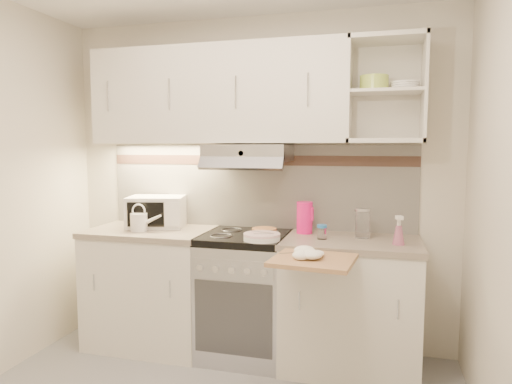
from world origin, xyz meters
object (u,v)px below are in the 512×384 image
at_px(electric_range, 245,295).
at_px(pink_pitcher, 305,217).
at_px(microwave, 157,212).
at_px(cutting_board, 313,260).
at_px(spray_bottle, 399,233).
at_px(watering_can, 140,221).
at_px(plate_stack, 262,237).
at_px(glass_jar, 363,223).

xyz_separation_m(electric_range, pink_pitcher, (0.41, 0.14, 0.56)).
distance_m(microwave, cutting_board, 1.46).
relative_size(pink_pitcher, spray_bottle, 1.15).
relative_size(watering_can, plate_stack, 0.98).
xyz_separation_m(watering_can, cutting_board, (1.35, -0.42, -0.10)).
height_order(microwave, watering_can, microwave).
bearing_deg(pink_pitcher, microwave, -167.91).
bearing_deg(microwave, watering_can, -112.40).
xyz_separation_m(electric_range, glass_jar, (0.82, 0.08, 0.55)).
bearing_deg(electric_range, microwave, 172.01).
height_order(microwave, pink_pitcher, microwave).
distance_m(microwave, spray_bottle, 1.81).
relative_size(pink_pitcher, glass_jar, 1.12).
distance_m(glass_jar, spray_bottle, 0.28).
xyz_separation_m(watering_can, plate_stack, (0.95, -0.08, -0.05)).
bearing_deg(plate_stack, glass_jar, 21.54).
bearing_deg(watering_can, microwave, 76.82).
relative_size(electric_range, plate_stack, 3.64).
bearing_deg(glass_jar, pink_pitcher, 171.04).
distance_m(plate_stack, glass_jar, 0.70).
xyz_separation_m(electric_range, cutting_board, (0.56, -0.52, 0.42)).
bearing_deg(glass_jar, watering_can, -173.75).
relative_size(glass_jar, spray_bottle, 1.03).
bearing_deg(plate_stack, watering_can, 175.17).
bearing_deg(spray_bottle, glass_jar, 126.93).
bearing_deg(spray_bottle, cutting_board, -156.45).
relative_size(plate_stack, spray_bottle, 1.23).
height_order(electric_range, glass_jar, glass_jar).
bearing_deg(pink_pitcher, plate_stack, -116.24).
bearing_deg(pink_pitcher, watering_can, -158.25).
xyz_separation_m(plate_stack, glass_jar, (0.65, 0.26, 0.08)).
height_order(watering_can, plate_stack, watering_can).
height_order(pink_pitcher, cutting_board, pink_pitcher).
distance_m(electric_range, spray_bottle, 1.18).
relative_size(plate_stack, glass_jar, 1.20).
relative_size(glass_jar, cutting_board, 0.45).
bearing_deg(cutting_board, microwave, 160.44).
relative_size(plate_stack, pink_pitcher, 1.07).
distance_m(watering_can, pink_pitcher, 1.22).
height_order(plate_stack, cutting_board, plate_stack).
xyz_separation_m(microwave, glass_jar, (1.57, -0.03, -0.02)).
relative_size(watering_can, cutting_board, 0.53).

